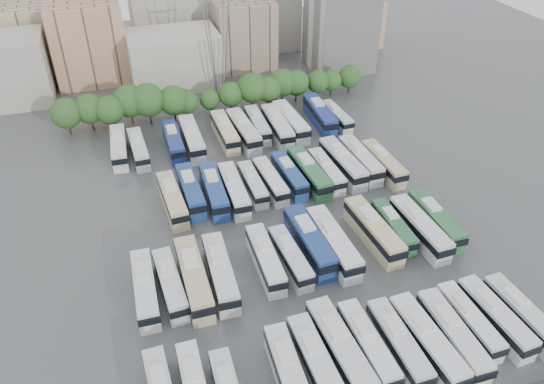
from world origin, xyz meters
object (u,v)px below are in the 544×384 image
object	(u,v)px
bus_r0_s8	(398,344)
bus_r2_s2	(172,199)
bus_r3_s13	(336,116)
bus_r0_s7	(367,345)
bus_r1_s7	(309,241)
bus_r0_s4	(289,375)
bus_r3_s9	(278,126)
bus_r1_s10	(373,230)
bus_r2_s3	(190,190)
electricity_pylon	(215,12)
bus_r0_s11	(469,321)
bus_r1_s11	(393,227)
bus_r3_s1	(138,149)
bus_r3_s0	(119,147)
bus_r2_s6	(253,184)
apartment_tower	(341,14)
bus_r1_s6	(290,257)
bus_r1_s8	(333,243)
bus_r0_s6	(340,348)
bus_r2_s10	(326,171)
bus_r1_s3	(220,272)
bus_r3_s12	(320,114)
bus_r3_s10	(291,122)
bus_r2_s13	(383,163)
bus_r3_s6	(225,131)
bus_r3_s7	(244,131)
bus_r2_s8	(289,175)
bus_r3_s3	(173,141)
bus_r0_s10	(452,335)
bus_r2_s11	(343,163)
bus_r1_s12	(420,228)
bus_r0_s5	(316,363)
bus_r3_s8	(258,125)
bus_r2_s5	(234,190)
bus_r2_s12	(360,160)
bus_r1_s13	(435,220)
bus_r2_s7	(271,181)
bus_r0_s12	(495,317)

from	to	relation	value
bus_r0_s8	bus_r2_s2	xyz separation A→B (m)	(-19.90, 35.78, 0.11)
bus_r0_s8	bus_r3_s13	xyz separation A→B (m)	(16.29, 54.45, -0.14)
bus_r0_s7	bus_r1_s7	world-z (taller)	bus_r1_s7
bus_r0_s4	bus_r3_s9	bearing A→B (deg)	75.53
bus_r1_s10	bus_r2_s3	distance (m)	29.59
electricity_pylon	bus_r0_s4	distance (m)	77.02
bus_r0_s11	bus_r1_s11	distance (m)	18.75
bus_r3_s1	bus_r3_s9	bearing A→B (deg)	-1.98
bus_r0_s11	bus_r3_s0	world-z (taller)	bus_r3_s0
bus_r3_s1	bus_r2_s6	bearing A→B (deg)	-47.73
bus_r1_s11	bus_r3_s13	bearing A→B (deg)	81.48
bus_r0_s11	bus_r2_s2	xyz separation A→B (m)	(-29.65, 35.29, 0.23)
apartment_tower	bus_r1_s11	xyz separation A→B (m)	(-19.09, -63.18, -11.32)
bus_r1_s6	bus_r1_s8	distance (m)	6.61
bus_r0_s6	bus_r2_s2	distance (m)	36.93
bus_r2_s10	bus_r1_s3	bearing A→B (deg)	-141.38
electricity_pylon	bus_r3_s12	xyz separation A→B (m)	(16.13, -18.83, -16.57)
bus_r2_s2	bus_r3_s10	xyz separation A→B (m)	(26.33, 18.66, 0.16)
bus_r1_s11	bus_r3_s1	bearing A→B (deg)	135.77
bus_r2_s13	bus_r3_s1	world-z (taller)	bus_r2_s13
bus_r2_s3	bus_r3_s1	size ratio (longest dim) A/B	1.06
bus_r3_s0	bus_r3_s6	world-z (taller)	bus_r3_s6
bus_r1_s6	bus_r2_s3	xyz separation A→B (m)	(-9.99, 19.76, 0.19)
bus_r3_s7	bus_r2_s8	bearing A→B (deg)	-81.68
bus_r1_s8	bus_r3_s3	distance (m)	39.47
bus_r1_s6	bus_r3_s13	distance (m)	43.48
bus_r0_s10	bus_r3_s6	xyz separation A→B (m)	(-13.23, 55.59, 0.07)
bus_r2_s6	bus_r2_s11	size ratio (longest dim) A/B	0.79
bus_r0_s8	bus_r1_s12	distance (m)	21.83
bus_r0_s5	bus_r0_s6	world-z (taller)	bus_r0_s6
bus_r0_s5	bus_r0_s7	size ratio (longest dim) A/B	1.03
bus_r1_s8	bus_r3_s12	bearing A→B (deg)	69.42
bus_r3_s8	bus_r1_s6	bearing A→B (deg)	-97.63
bus_r2_s5	bus_r2_s12	bearing A→B (deg)	6.34
bus_r0_s7	bus_r3_s12	bearing A→B (deg)	72.95
bus_r0_s11	bus_r2_s13	size ratio (longest dim) A/B	0.89
bus_r1_s13	bus_r2_s8	distance (m)	24.70
bus_r0_s6	bus_r1_s12	size ratio (longest dim) A/B	1.01
bus_r0_s4	bus_r0_s10	bearing A→B (deg)	0.17
bus_r0_s8	bus_r3_s12	xyz separation A→B (m)	(13.11, 55.59, 0.28)
bus_r2_s7	bus_r2_s12	bearing A→B (deg)	1.22
bus_r2_s12	bus_r3_s9	world-z (taller)	bus_r3_s9
bus_r1_s11	bus_r2_s3	distance (m)	32.19
bus_r2_s7	bus_r3_s3	distance (m)	22.14
bus_r2_s12	bus_r3_s13	xyz separation A→B (m)	(2.99, 17.07, -0.31)
electricity_pylon	bus_r1_s7	world-z (taller)	electricity_pylon
bus_r2_s7	bus_r3_s9	size ratio (longest dim) A/B	0.84
electricity_pylon	bus_r0_s12	xyz separation A→B (m)	(16.01, -74.51, -16.84)
bus_r0_s4	bus_r3_s7	xyz separation A→B (m)	(9.85, 53.73, 0.25)
bus_r3_s9	bus_r3_s13	world-z (taller)	bus_r3_s9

